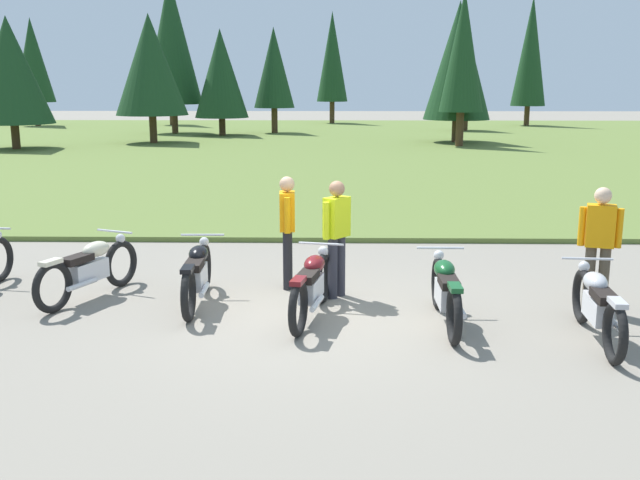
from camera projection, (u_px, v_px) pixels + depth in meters
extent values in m
plane|color=gray|center=(319.00, 317.00, 9.46)|extent=(140.00, 140.00, 0.00)
cube|color=#5B7033|center=(330.00, 144.00, 35.31)|extent=(80.00, 44.00, 0.10)
cylinder|color=#47331E|center=(16.00, 137.00, 32.24)|extent=(0.36, 0.36, 1.22)
cone|color=#193D1E|center=(10.00, 70.00, 31.62)|extent=(3.53, 3.53, 4.63)
cylinder|color=#47331E|center=(460.00, 130.00, 33.62)|extent=(0.36, 0.36, 1.68)
cone|color=#193D1E|center=(463.00, 51.00, 32.86)|extent=(2.02, 2.02, 5.43)
cylinder|color=#47331E|center=(275.00, 121.00, 42.50)|extent=(0.36, 0.36, 1.56)
cone|color=#193D1E|center=(274.00, 68.00, 41.84)|extent=(2.37, 2.37, 4.57)
cylinder|color=#47331E|center=(153.00, 130.00, 35.48)|extent=(0.36, 0.36, 1.45)
cone|color=#193D1E|center=(150.00, 65.00, 34.81)|extent=(3.48, 3.48, 4.80)
cylinder|color=#47331E|center=(332.00, 113.00, 52.83)|extent=(0.36, 0.36, 1.66)
cone|color=#193D1E|center=(332.00, 57.00, 51.98)|extent=(2.23, 2.23, 6.33)
cylinder|color=#47331E|center=(222.00, 127.00, 40.58)|extent=(0.36, 0.36, 1.09)
cone|color=#193D1E|center=(221.00, 73.00, 39.95)|extent=(2.98, 2.98, 4.82)
cylinder|color=#47331E|center=(37.00, 115.00, 49.47)|extent=(0.36, 0.36, 1.70)
cone|color=#193D1E|center=(33.00, 60.00, 48.69)|extent=(2.63, 2.63, 5.57)
cylinder|color=#47331E|center=(175.00, 120.00, 42.10)|extent=(0.36, 0.36, 1.79)
cone|color=#193D1E|center=(171.00, 40.00, 41.15)|extent=(3.30, 3.30, 7.15)
cylinder|color=#47331E|center=(527.00, 116.00, 49.81)|extent=(0.36, 0.36, 1.44)
cone|color=#193D1E|center=(531.00, 51.00, 48.88)|extent=(2.33, 2.33, 7.26)
cylinder|color=#47331E|center=(455.00, 132.00, 35.92)|extent=(0.36, 0.36, 1.22)
cone|color=#193D1E|center=(458.00, 61.00, 35.19)|extent=(3.27, 3.27, 5.64)
cylinder|color=#47331E|center=(172.00, 114.00, 50.57)|extent=(0.36, 0.36, 1.68)
cone|color=#193D1E|center=(170.00, 56.00, 49.73)|extent=(2.20, 2.20, 6.24)
cylinder|color=#47331E|center=(465.00, 122.00, 44.50)|extent=(0.36, 0.36, 1.24)
cone|color=#193D1E|center=(467.00, 76.00, 43.91)|extent=(2.42, 2.42, 4.31)
torus|color=black|center=(121.00, 263.00, 10.82)|extent=(0.36, 0.69, 0.70)
torus|color=black|center=(53.00, 287.00, 9.57)|extent=(0.36, 0.69, 0.70)
cube|color=silver|center=(89.00, 271.00, 10.18)|extent=(0.43, 0.67, 0.28)
ellipsoid|color=beige|center=(96.00, 249.00, 10.28)|extent=(0.42, 0.54, 0.22)
cube|color=black|center=(77.00, 259.00, 9.94)|extent=(0.39, 0.53, 0.10)
cube|color=beige|center=(51.00, 262.00, 9.49)|extent=(0.25, 0.35, 0.06)
cylinder|color=silver|center=(115.00, 231.00, 10.62)|extent=(0.59, 0.27, 0.03)
sphere|color=silver|center=(120.00, 238.00, 10.76)|extent=(0.14, 0.14, 0.14)
cylinder|color=silver|center=(82.00, 284.00, 9.88)|extent=(0.27, 0.54, 0.07)
torus|color=black|center=(205.00, 267.00, 10.59)|extent=(0.12, 0.70, 0.70)
torus|color=black|center=(188.00, 295.00, 9.22)|extent=(0.12, 0.70, 0.70)
cube|color=silver|center=(197.00, 277.00, 9.89)|extent=(0.22, 0.65, 0.28)
ellipsoid|color=black|center=(198.00, 254.00, 10.01)|extent=(0.27, 0.49, 0.22)
cube|color=black|center=(194.00, 265.00, 9.63)|extent=(0.23, 0.49, 0.10)
cube|color=black|center=(187.00, 269.00, 9.15)|extent=(0.15, 0.32, 0.06)
cylinder|color=silver|center=(203.00, 235.00, 10.38)|extent=(0.62, 0.05, 0.03)
sphere|color=silver|center=(204.00, 242.00, 10.52)|extent=(0.14, 0.14, 0.14)
cylinder|color=silver|center=(204.00, 290.00, 9.62)|extent=(0.08, 0.55, 0.07)
torus|color=black|center=(323.00, 278.00, 10.01)|extent=(0.23, 0.71, 0.70)
torus|color=black|center=(298.00, 308.00, 8.67)|extent=(0.23, 0.71, 0.70)
cube|color=silver|center=(311.00, 288.00, 9.33)|extent=(0.32, 0.67, 0.28)
ellipsoid|color=maroon|center=(314.00, 264.00, 9.44)|extent=(0.35, 0.52, 0.22)
cube|color=black|center=(307.00, 276.00, 9.07)|extent=(0.31, 0.51, 0.10)
cube|color=maroon|center=(298.00, 281.00, 8.60)|extent=(0.20, 0.34, 0.06)
cylinder|color=silver|center=(321.00, 244.00, 9.81)|extent=(0.61, 0.15, 0.03)
sphere|color=silver|center=(323.00, 251.00, 9.95)|extent=(0.14, 0.14, 0.14)
cylinder|color=silver|center=(317.00, 303.00, 9.04)|extent=(0.18, 0.55, 0.07)
torus|color=black|center=(438.00, 283.00, 9.76)|extent=(0.10, 0.70, 0.70)
torus|color=black|center=(454.00, 316.00, 8.40)|extent=(0.10, 0.70, 0.70)
cube|color=silver|center=(446.00, 294.00, 9.07)|extent=(0.20, 0.64, 0.28)
ellipsoid|color=#144C23|center=(444.00, 269.00, 9.19)|extent=(0.26, 0.48, 0.22)
cube|color=black|center=(449.00, 282.00, 8.81)|extent=(0.22, 0.48, 0.10)
cube|color=#144C23|center=(455.00, 288.00, 8.32)|extent=(0.14, 0.32, 0.06)
cylinder|color=silver|center=(440.00, 248.00, 9.56)|extent=(0.62, 0.04, 0.03)
sphere|color=silver|center=(439.00, 255.00, 9.70)|extent=(0.14, 0.14, 0.14)
cylinder|color=silver|center=(460.00, 309.00, 8.79)|extent=(0.07, 0.55, 0.07)
torus|color=black|center=(582.00, 296.00, 9.18)|extent=(0.16, 0.71, 0.70)
torus|color=black|center=(615.00, 333.00, 7.82)|extent=(0.16, 0.71, 0.70)
cube|color=silver|center=(598.00, 309.00, 8.49)|extent=(0.25, 0.65, 0.28)
ellipsoid|color=#B7B7BC|center=(595.00, 282.00, 8.60)|extent=(0.30, 0.50, 0.22)
cube|color=black|center=(604.00, 296.00, 8.22)|extent=(0.26, 0.50, 0.10)
cube|color=#B7B7BC|center=(618.00, 303.00, 7.74)|extent=(0.17, 0.33, 0.06)
cylinder|color=silver|center=(587.00, 259.00, 8.97)|extent=(0.62, 0.08, 0.03)
sphere|color=silver|center=(584.00, 266.00, 9.12)|extent=(0.14, 0.14, 0.14)
cylinder|color=silver|center=(617.00, 326.00, 8.20)|extent=(0.11, 0.55, 0.07)
cylinder|color=#4C4233|center=(603.00, 279.00, 9.61)|extent=(0.14, 0.14, 0.88)
cylinder|color=#4C4233|center=(589.00, 278.00, 9.67)|extent=(0.14, 0.14, 0.88)
cube|color=orange|center=(601.00, 226.00, 9.49)|extent=(0.41, 0.31, 0.56)
sphere|color=beige|center=(603.00, 196.00, 9.40)|extent=(0.22, 0.22, 0.22)
cylinder|color=orange|center=(619.00, 228.00, 9.42)|extent=(0.09, 0.09, 0.52)
cylinder|color=orange|center=(582.00, 226.00, 9.56)|extent=(0.09, 0.09, 0.52)
cylinder|color=black|center=(288.00, 258.00, 10.80)|extent=(0.14, 0.14, 0.88)
cylinder|color=black|center=(288.00, 260.00, 10.63)|extent=(0.14, 0.14, 0.88)
cube|color=orange|center=(287.00, 211.00, 10.56)|extent=(0.24, 0.37, 0.56)
sphere|color=tan|center=(287.00, 184.00, 10.48)|extent=(0.22, 0.22, 0.22)
cylinder|color=orange|center=(287.00, 210.00, 10.79)|extent=(0.09, 0.09, 0.52)
cylinder|color=orange|center=(287.00, 215.00, 10.34)|extent=(0.09, 0.09, 0.52)
cylinder|color=#2D2D38|center=(340.00, 266.00, 10.33)|extent=(0.14, 0.14, 0.88)
cylinder|color=#2D2D38|center=(333.00, 268.00, 10.19)|extent=(0.14, 0.14, 0.88)
cube|color=#D8EA19|center=(337.00, 217.00, 10.11)|extent=(0.40, 0.42, 0.56)
sphere|color=#9E7051|center=(337.00, 189.00, 10.02)|extent=(0.22, 0.22, 0.22)
cylinder|color=#D8EA19|center=(347.00, 216.00, 10.28)|extent=(0.09, 0.09, 0.52)
cylinder|color=#D8EA19|center=(326.00, 221.00, 9.94)|extent=(0.09, 0.09, 0.52)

